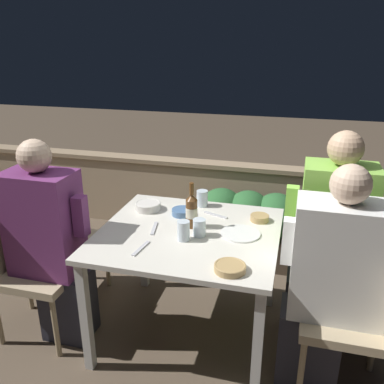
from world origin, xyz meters
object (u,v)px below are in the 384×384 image
object	(u,v)px
person_purple_stripe	(51,243)
person_white_polo	(329,283)
chair_left_near	(25,256)
chair_left_far	(52,230)
chair_right_far	(360,270)
person_green_blouse	(327,243)
beer_bottle	(191,210)
chair_right_near	(369,305)

from	to	relation	value
person_purple_stripe	person_white_polo	world-z (taller)	person_purple_stripe
chair_left_near	person_white_polo	bearing A→B (deg)	0.55
chair_left_near	person_white_polo	xyz separation A→B (m)	(1.79, 0.02, 0.10)
chair_left_far	chair_right_far	world-z (taller)	same
person_white_polo	chair_right_far	size ratio (longest dim) A/B	1.43
chair_left_near	person_green_blouse	size ratio (longest dim) A/B	0.65
chair_left_near	beer_bottle	bearing A→B (deg)	14.82
chair_left_far	person_white_polo	xyz separation A→B (m)	(1.83, -0.34, 0.10)
chair_right_near	chair_right_far	size ratio (longest dim) A/B	1.00
chair_left_near	chair_right_near	distance (m)	2.00
person_purple_stripe	person_green_blouse	xyz separation A→B (m)	(1.59, 0.36, 0.03)
person_green_blouse	chair_left_far	bearing A→B (deg)	-179.92
chair_left_near	chair_left_far	bearing A→B (deg)	96.40
chair_left_far	person_white_polo	bearing A→B (deg)	-10.47
chair_right_near	chair_right_far	world-z (taller)	same
chair_right_near	person_white_polo	size ratio (longest dim) A/B	0.70
person_white_polo	person_green_blouse	bearing A→B (deg)	90.47
person_purple_stripe	chair_right_near	distance (m)	1.80
person_white_polo	person_green_blouse	world-z (taller)	person_green_blouse
chair_right_near	person_white_polo	xyz separation A→B (m)	(-0.20, 0.00, 0.10)
person_purple_stripe	chair_right_near	world-z (taller)	person_purple_stripe
person_green_blouse	chair_left_near	bearing A→B (deg)	-168.67
person_purple_stripe	person_green_blouse	distance (m)	1.63
chair_right_far	beer_bottle	size ratio (longest dim) A/B	3.14
chair_right_near	chair_left_far	bearing A→B (deg)	170.55
person_green_blouse	beer_bottle	bearing A→B (deg)	-173.21
person_purple_stripe	person_white_polo	bearing A→B (deg)	0.62
person_white_polo	beer_bottle	size ratio (longest dim) A/B	4.49
chair_left_near	chair_right_far	xyz separation A→B (m)	(1.99, 0.36, 0.00)
chair_right_near	person_white_polo	distance (m)	0.23
chair_right_near	beer_bottle	xyz separation A→B (m)	(-1.00, 0.25, 0.31)
person_white_polo	chair_right_far	distance (m)	0.41
chair_left_far	person_white_polo	world-z (taller)	person_white_polo
chair_right_far	chair_left_near	bearing A→B (deg)	-169.79
chair_left_near	person_green_blouse	xyz separation A→B (m)	(1.79, 0.36, 0.15)
chair_left_near	person_purple_stripe	size ratio (longest dim) A/B	0.69
chair_left_near	beer_bottle	distance (m)	1.08
person_purple_stripe	beer_bottle	size ratio (longest dim) A/B	4.56
chair_right_far	beer_bottle	world-z (taller)	beer_bottle
person_purple_stripe	chair_right_far	distance (m)	1.83
person_purple_stripe	chair_right_far	world-z (taller)	person_purple_stripe
chair_left_far	chair_right_near	world-z (taller)	same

